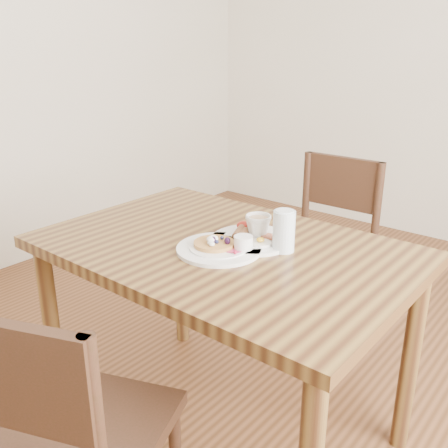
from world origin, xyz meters
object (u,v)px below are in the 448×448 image
(teacup_saucer, at_px, (258,229))
(dining_table, at_px, (224,271))
(chair_far, at_px, (325,244))
(breakfast_plate, at_px, (251,238))
(water_glass, at_px, (284,231))
(chair_near, at_px, (64,435))
(pancake_plate, at_px, (221,247))

(teacup_saucer, bearing_deg, dining_table, -124.03)
(chair_far, height_order, breakfast_plate, chair_far)
(dining_table, height_order, water_glass, water_glass)
(dining_table, distance_m, chair_far, 0.79)
(chair_near, xyz_separation_m, chair_far, (-0.10, 1.46, 0.00))
(teacup_saucer, xyz_separation_m, water_glass, (0.11, -0.02, 0.03))
(dining_table, height_order, breakfast_plate, breakfast_plate)
(dining_table, xyz_separation_m, teacup_saucer, (0.07, 0.10, 0.14))
(water_glass, bearing_deg, teacup_saucer, 169.64)
(chair_far, height_order, water_glass, water_glass)
(chair_near, relative_size, pancake_plate, 3.26)
(chair_near, height_order, pancake_plate, chair_near)
(pancake_plate, bearing_deg, dining_table, 118.72)
(dining_table, height_order, pancake_plate, pancake_plate)
(chair_near, relative_size, water_glass, 6.67)
(pancake_plate, bearing_deg, chair_far, 94.08)
(chair_far, xyz_separation_m, breakfast_plate, (0.08, -0.70, 0.27))
(pancake_plate, relative_size, teacup_saucer, 1.93)
(dining_table, relative_size, chair_far, 1.36)
(dining_table, bearing_deg, chair_near, -84.52)
(chair_near, height_order, water_glass, water_glass)
(dining_table, relative_size, teacup_saucer, 8.57)
(breakfast_plate, bearing_deg, pancake_plate, -100.90)
(chair_far, height_order, pancake_plate, chair_far)
(water_glass, bearing_deg, breakfast_plate, -179.96)
(chair_near, xyz_separation_m, pancake_plate, (-0.04, 0.63, 0.27))
(dining_table, bearing_deg, breakfast_plate, 55.89)
(breakfast_plate, distance_m, water_glass, 0.14)
(dining_table, relative_size, pancake_plate, 4.44)
(chair_near, bearing_deg, dining_table, 73.66)
(water_glass, bearing_deg, chair_near, -98.52)
(dining_table, xyz_separation_m, pancake_plate, (0.03, -0.05, 0.11))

